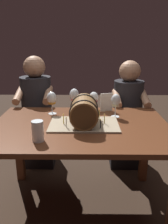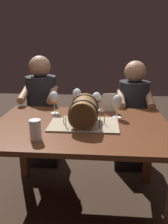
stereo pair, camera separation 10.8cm
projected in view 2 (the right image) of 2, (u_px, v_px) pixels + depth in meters
ground_plane at (81, 206)px, 1.92m from camera, size 8.00×8.00×0.00m
dining_table at (80, 138)px, 1.73m from camera, size 1.33×0.91×0.73m
barrel_cake at (84, 113)px, 1.67m from camera, size 0.51×0.32×0.22m
wine_glass_white at (117, 102)px, 1.81m from camera, size 0.07×0.07×0.19m
wine_glass_rose at (77, 96)px, 2.01m from camera, size 0.08×0.08×0.20m
wine_glass_amber at (54, 99)px, 1.92m from camera, size 0.08×0.08×0.19m
wine_glass_red at (97, 98)px, 2.01m from camera, size 0.08×0.08×0.17m
beer_pint at (35, 131)px, 1.43m from camera, size 0.07×0.07×0.13m
menu_card at (109, 103)px, 1.99m from camera, size 0.11×0.04×0.16m
person_seated_left at (43, 117)px, 2.47m from camera, size 0.36×0.46×1.18m
person_seated_right at (132, 121)px, 2.40m from camera, size 0.34×0.45×1.14m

